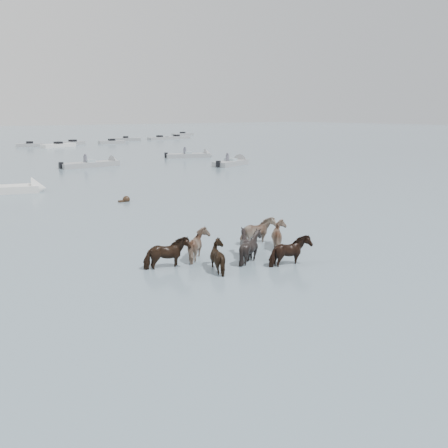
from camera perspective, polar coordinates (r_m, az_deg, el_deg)
ground at (r=17.45m, az=-1.41°, el=-4.23°), size 400.00×400.00×0.00m
pony_herd at (r=17.49m, az=1.84°, el=-2.79°), size 6.44×3.73×1.33m
swimming_pony at (r=29.38m, az=-11.63°, el=2.83°), size 0.72×0.44×0.44m
motorboat_b at (r=35.06m, az=-24.66°, el=3.73°), size 6.60×3.41×1.92m
motorboat_c at (r=49.80m, az=-14.85°, el=6.92°), size 6.43×2.02×1.92m
motorboat_d at (r=49.62m, az=1.24°, el=7.33°), size 5.21×3.25×1.92m
motorboat_e at (r=58.17m, az=-3.58°, el=8.15°), size 5.90×3.39×1.92m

